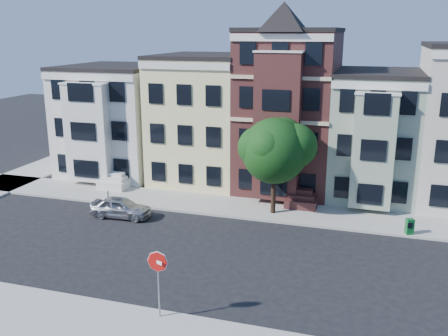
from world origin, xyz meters
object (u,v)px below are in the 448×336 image
(parked_car, at_px, (121,207))
(newspaper_box, at_px, (410,226))
(street_tree, at_px, (274,155))
(stop_sign, at_px, (158,280))
(fire_hydrant, at_px, (108,197))

(parked_car, relative_size, newspaper_box, 4.22)
(street_tree, bearing_deg, newspaper_box, -8.03)
(newspaper_box, xyz_separation_m, stop_sign, (-10.75, -12.81, 1.24))
(newspaper_box, relative_size, fire_hydrant, 1.51)
(street_tree, relative_size, newspaper_box, 8.25)
(newspaper_box, bearing_deg, fire_hydrant, 158.90)
(parked_car, xyz_separation_m, stop_sign, (7.55, -10.55, 1.18))
(parked_car, height_order, stop_sign, stop_sign)
(street_tree, relative_size, parked_car, 1.96)
(stop_sign, bearing_deg, parked_car, 147.57)
(street_tree, bearing_deg, stop_sign, -98.41)
(fire_hydrant, bearing_deg, stop_sign, -52.42)
(fire_hydrant, distance_m, stop_sign, 16.22)
(street_tree, xyz_separation_m, newspaper_box, (8.67, -1.22, -3.52))
(parked_car, xyz_separation_m, newspaper_box, (18.30, 2.26, -0.06))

